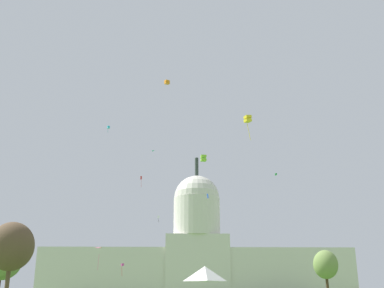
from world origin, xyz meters
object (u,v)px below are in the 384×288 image
at_px(event_tent, 205,286).
at_px(kite_turquoise_high, 152,151).
at_px(capitol_building, 197,257).
at_px(kite_yellow_mid, 248,119).
at_px(kite_lime_mid, 203,158).
at_px(kite_cyan_high, 108,127).
at_px(kite_pink_low, 101,251).
at_px(kite_green_high, 276,174).
at_px(kite_orange_high, 167,82).
at_px(kite_red_high, 141,179).
at_px(kite_magenta_low, 122,265).
at_px(tree_west_far, 11,247).
at_px(kite_blue_mid, 208,196).
at_px(kite_white_mid, 158,217).
at_px(tree_east_near, 326,265).
at_px(tree_west_mid, 2,261).

height_order(event_tent, kite_turquoise_high, kite_turquoise_high).
xyz_separation_m(capitol_building, kite_turquoise_high, (-20.32, -36.42, 40.87)).
xyz_separation_m(capitol_building, kite_yellow_mid, (2.68, -149.06, 12.70)).
height_order(kite_lime_mid, kite_cyan_high, kite_cyan_high).
bearing_deg(event_tent, kite_pink_low, 138.34).
bearing_deg(kite_lime_mid, kite_pink_low, -67.66).
distance_m(event_tent, kite_pink_low, 27.48).
bearing_deg(kite_green_high, kite_orange_high, -25.06).
height_order(kite_pink_low, kite_turquoise_high, kite_turquoise_high).
relative_size(capitol_building, kite_turquoise_high, 100.60).
relative_size(kite_green_high, kite_lime_mid, 1.12).
relative_size(kite_lime_mid, kite_red_high, 0.21).
relative_size(event_tent, kite_magenta_low, 2.07).
height_order(tree_west_far, kite_blue_mid, kite_blue_mid).
bearing_deg(kite_magenta_low, kite_blue_mid, 23.08).
bearing_deg(kite_magenta_low, kite_orange_high, 9.04).
distance_m(kite_orange_high, kite_white_mid, 55.13).
xyz_separation_m(capitol_building, kite_green_high, (31.10, -39.04, 30.60)).
xyz_separation_m(kite_green_high, kite_lime_mid, (-36.62, -119.19, -27.60)).
bearing_deg(kite_lime_mid, kite_red_high, -89.27).
xyz_separation_m(event_tent, kite_green_high, (35.66, 103.80, 45.27)).
relative_size(kite_green_high, kite_yellow_mid, 0.22).
height_order(capitol_building, kite_cyan_high, capitol_building).
relative_size(tree_west_far, kite_red_high, 2.96).
bearing_deg(kite_red_high, kite_white_mid, -41.34).
height_order(tree_east_near, kite_yellow_mid, kite_yellow_mid).
distance_m(kite_magenta_low, kite_white_mid, 36.57).
relative_size(tree_west_mid, kite_yellow_mid, 2.98).
height_order(kite_white_mid, kite_pink_low, kite_white_mid).
distance_m(tree_west_mid, kite_red_high, 78.31).
distance_m(kite_red_high, kite_pink_low, 87.28).
relative_size(kite_lime_mid, kite_turquoise_high, 0.63).
relative_size(tree_west_far, kite_pink_low, 3.17).
height_order(tree_west_far, kite_lime_mid, kite_lime_mid).
relative_size(kite_blue_mid, kite_lime_mid, 1.27).
bearing_deg(kite_orange_high, kite_magenta_low, -84.14).
bearing_deg(tree_west_mid, capitol_building, 65.37).
height_order(kite_cyan_high, kite_red_high, kite_cyan_high).
bearing_deg(kite_cyan_high, tree_west_mid, 124.72).
bearing_deg(kite_green_high, kite_white_mid, -54.80).
relative_size(kite_magenta_low, kite_pink_low, 0.79).
distance_m(kite_green_high, kite_turquoise_high, 52.51).
height_order(tree_east_near, kite_pink_low, tree_east_near).
bearing_deg(kite_lime_mid, tree_west_far, -26.95).
bearing_deg(kite_lime_mid, tree_west_mid, -55.47).
distance_m(kite_blue_mid, kite_magenta_low, 32.02).
distance_m(kite_orange_high, kite_turquoise_high, 77.72).
height_order(capitol_building, kite_turquoise_high, capitol_building).
relative_size(kite_blue_mid, kite_yellow_mid, 0.25).
bearing_deg(kite_cyan_high, kite_green_high, -105.83).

